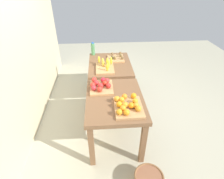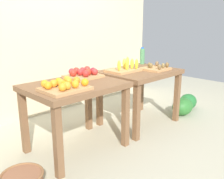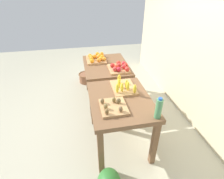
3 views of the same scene
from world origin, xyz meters
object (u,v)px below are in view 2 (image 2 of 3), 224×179
at_px(orange_bin, 65,86).
at_px(apple_bin, 83,74).
at_px(kiwi_bin, 156,68).
at_px(display_table_right, 140,78).
at_px(watermelon_pile, 185,104).
at_px(display_table_left, 75,94).
at_px(water_bottle, 142,56).
at_px(banana_crate, 125,68).

distance_m(orange_bin, apple_bin, 0.60).
bearing_deg(kiwi_bin, display_table_right, 143.67).
relative_size(kiwi_bin, watermelon_pile, 0.53).
distance_m(kiwi_bin, watermelon_pile, 0.97).
bearing_deg(orange_bin, watermelon_pile, -2.87).
distance_m(display_table_left, watermelon_pile, 2.08).
height_order(apple_bin, water_bottle, water_bottle).
distance_m(apple_bin, watermelon_pile, 1.91).
bearing_deg(display_table_right, watermelon_pile, -16.39).
xyz_separation_m(apple_bin, kiwi_bin, (1.04, -0.33, -0.02)).
bearing_deg(kiwi_bin, banana_crate, 149.22).
bearing_deg(orange_bin, water_bottle, 14.59).
bearing_deg(watermelon_pile, water_bottle, 126.23).
height_order(kiwi_bin, watermelon_pile, kiwi_bin).
bearing_deg(watermelon_pile, apple_bin, 165.47).
height_order(display_table_right, apple_bin, apple_bin).
bearing_deg(display_table_left, display_table_right, 0.00).
bearing_deg(apple_bin, display_table_left, -145.07).
height_order(display_table_right, water_bottle, water_bottle).
bearing_deg(orange_bin, display_table_left, 32.48).
bearing_deg(apple_bin, banana_crate, -8.14).
xyz_separation_m(apple_bin, banana_crate, (0.64, -0.09, -0.00)).
distance_m(display_table_right, kiwi_bin, 0.27).
bearing_deg(display_table_left, watermelon_pile, -7.33).
xyz_separation_m(display_table_right, apple_bin, (-0.85, 0.19, 0.16)).
xyz_separation_m(kiwi_bin, watermelon_pile, (0.69, -0.12, -0.67)).
xyz_separation_m(display_table_left, kiwi_bin, (1.31, -0.14, 0.14)).
bearing_deg(banana_crate, display_table_right, -25.19).
bearing_deg(banana_crate, watermelon_pile, -18.16).
bearing_deg(water_bottle, display_table_left, -168.38).
xyz_separation_m(display_table_right, kiwi_bin, (0.19, -0.14, 0.14)).
bearing_deg(kiwi_bin, display_table_left, 174.02).
bearing_deg(kiwi_bin, water_bottle, 60.38).
relative_size(display_table_left, water_bottle, 3.91).
relative_size(display_table_right, water_bottle, 3.91).
xyz_separation_m(display_table_left, display_table_right, (1.12, 0.00, 0.00)).
distance_m(apple_bin, kiwi_bin, 1.09).
distance_m(display_table_right, water_bottle, 0.60).
bearing_deg(banana_crate, orange_bin, -167.99).
xyz_separation_m(apple_bin, watermelon_pile, (1.72, -0.45, -0.69)).
height_order(display_table_right, watermelon_pile, display_table_right).
distance_m(kiwi_bin, water_bottle, 0.54).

